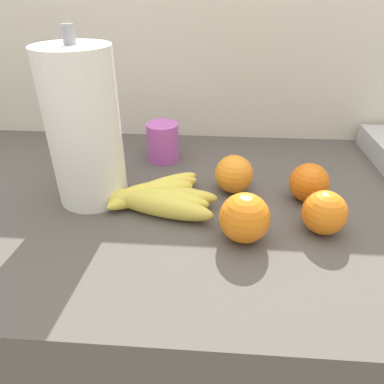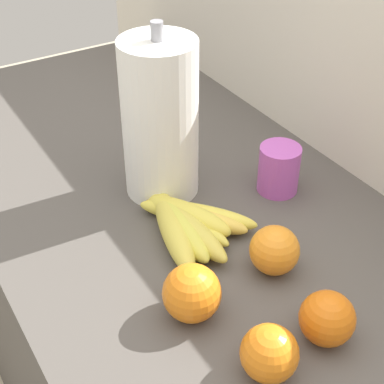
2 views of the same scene
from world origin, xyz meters
name	(u,v)px [view 1 (image 1 of 2)]	position (x,y,z in m)	size (l,w,h in m)	color
counter	(228,347)	(0.00, 0.00, 0.44)	(1.89, 0.65, 0.89)	#514C47
wall_back	(230,205)	(0.00, 0.35, 0.65)	(2.29, 0.06, 1.30)	silver
banana_bunch	(156,197)	(-0.16, -0.03, 0.91)	(0.21, 0.19, 0.04)	#DDCA4C
orange_far_right	(309,183)	(0.13, 0.02, 0.93)	(0.07, 0.07, 0.07)	orange
orange_right	(242,218)	(0.00, -0.11, 0.93)	(0.08, 0.08, 0.08)	orange
orange_back_left	(324,213)	(0.13, -0.08, 0.93)	(0.07, 0.07, 0.07)	orange
orange_front	(234,174)	(-0.01, 0.04, 0.93)	(0.08, 0.08, 0.08)	orange
paper_towel_roll	(84,129)	(-0.28, 0.00, 1.03)	(0.13, 0.13, 0.31)	white
mug	(163,142)	(-0.17, 0.17, 0.93)	(0.07, 0.07, 0.09)	#BF56BE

